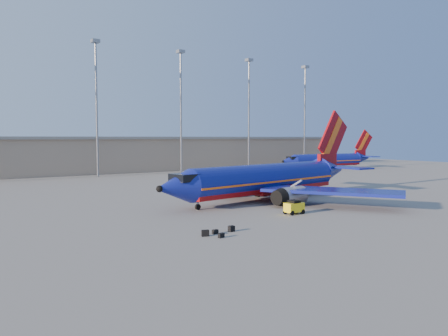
{
  "coord_description": "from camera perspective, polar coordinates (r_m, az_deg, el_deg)",
  "views": [
    {
      "loc": [
        -33.95,
        -45.55,
        8.28
      ],
      "look_at": [
        0.07,
        5.39,
        4.0
      ],
      "focal_mm": 35.0,
      "sensor_mm": 36.0,
      "label": 1
    }
  ],
  "objects": [
    {
      "name": "luggage_pile",
      "position": [
        37.72,
        -0.66,
        -8.32
      ],
      "size": [
        3.53,
        1.93,
        0.54
      ],
      "color": "black",
      "rests_on": "ground"
    },
    {
      "name": "aircraft_second",
      "position": [
        118.2,
        13.54,
        1.04
      ],
      "size": [
        31.09,
        12.08,
        10.53
      ],
      "rotation": [
        0.0,
        0.0,
        -0.08
      ],
      "color": "navy",
      "rests_on": "ground"
    },
    {
      "name": "terminal_building",
      "position": [
        112.56,
        -10.74,
        1.91
      ],
      "size": [
        122.0,
        16.0,
        8.5
      ],
      "color": "gray",
      "rests_on": "ground"
    },
    {
      "name": "ground",
      "position": [
        57.41,
        2.94,
        -4.3
      ],
      "size": [
        220.0,
        220.0,
        0.0
      ],
      "primitive_type": "plane",
      "color": "slate",
      "rests_on": "ground"
    },
    {
      "name": "light_mast_row",
      "position": [
        99.92,
        -10.79,
        9.25
      ],
      "size": [
        101.6,
        1.6,
        28.65
      ],
      "color": "gray",
      "rests_on": "ground"
    },
    {
      "name": "baggage_tug",
      "position": [
        48.04,
        9.14,
        -5.04
      ],
      "size": [
        2.1,
        1.29,
        1.5
      ],
      "rotation": [
        0.0,
        0.0,
        0.01
      ],
      "color": "yellow",
      "rests_on": "ground"
    },
    {
      "name": "aircraft_main",
      "position": [
        58.74,
        5.94,
        -1.5
      ],
      "size": [
        36.8,
        35.12,
        12.53
      ],
      "rotation": [
        0.0,
        0.0,
        0.17
      ],
      "color": "navy",
      "rests_on": "ground"
    }
  ]
}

